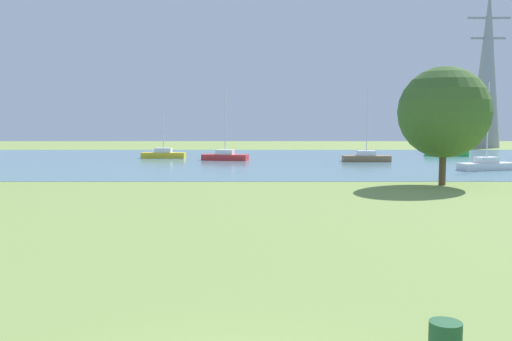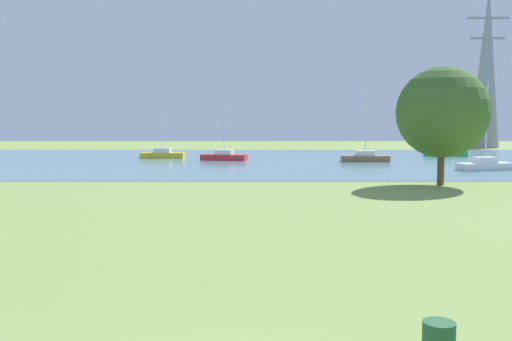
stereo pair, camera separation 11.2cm
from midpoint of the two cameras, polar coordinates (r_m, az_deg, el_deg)
The scene contains 9 objects.
ground_plane at distance 29.90m, azimuth -0.99°, elevation -2.89°, with size 160.00×160.00×0.00m, color #7F994C.
water_surface at distance 57.75m, azimuth -0.46°, elevation 1.06°, with size 140.00×40.00×0.02m, color #5F8A9B.
sailboat_yellow at distance 62.09m, azimuth -9.49°, elevation 1.70°, with size 4.84×1.63×6.02m.
sailboat_green at distance 68.15m, azimuth 19.15°, elevation 1.80°, with size 4.96×2.14×7.43m.
sailboat_brown at distance 57.08m, azimuth 11.39°, elevation 1.38°, with size 4.83×1.61×7.71m.
sailboat_white at distance 50.31m, azimuth 22.77°, elevation 0.55°, with size 5.03×2.73×7.34m.
sailboat_red at distance 57.91m, azimuth -3.16°, elevation 1.52°, with size 5.01×2.50×7.42m.
tree_east_far at distance 37.64m, azimuth 18.92°, elevation 5.71°, with size 5.89×5.89×7.67m.
electricity_pylon at distance 91.83m, azimuth 22.88°, elevation 9.83°, with size 6.40×4.40×24.37m.
Camera 2 is at (0.63, -7.59, 4.25)m, focal length 38.67 mm.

